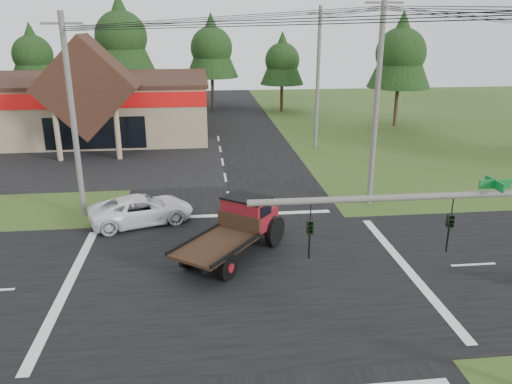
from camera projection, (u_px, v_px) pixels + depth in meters
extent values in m
plane|color=#2F4D1B|center=(243.00, 277.00, 20.50)|extent=(120.00, 120.00, 0.00)
cube|color=black|center=(243.00, 277.00, 20.49)|extent=(12.00, 120.00, 0.02)
cube|color=black|center=(243.00, 277.00, 20.49)|extent=(120.00, 12.00, 0.02)
cube|color=black|center=(33.00, 164.00, 36.91)|extent=(28.00, 14.00, 0.02)
cube|color=gray|center=(43.00, 107.00, 46.25)|extent=(30.00, 15.00, 5.00)
cube|color=#341F15|center=(40.00, 79.00, 45.43)|extent=(30.40, 15.40, 0.30)
cube|color=#AE0D0D|center=(12.00, 102.00, 38.63)|extent=(30.00, 0.12, 1.20)
cube|color=#341F15|center=(88.00, 87.00, 37.97)|extent=(7.78, 4.00, 7.78)
cylinder|color=gray|center=(57.00, 135.00, 37.21)|extent=(0.40, 0.40, 4.00)
cylinder|color=gray|center=(118.00, 133.00, 37.67)|extent=(0.40, 0.40, 4.00)
cube|color=black|center=(95.00, 133.00, 40.12)|extent=(8.00, 0.08, 2.60)
cylinder|color=#595651|center=(414.00, 197.00, 11.87)|extent=(8.00, 0.16, 0.16)
imported|color=black|center=(449.00, 234.00, 12.30)|extent=(0.16, 0.20, 1.00)
imported|color=black|center=(310.00, 240.00, 11.93)|extent=(0.16, 0.20, 1.00)
cube|color=#0C6626|center=(495.00, 184.00, 12.00)|extent=(0.80, 0.04, 0.22)
cylinder|color=#595651|center=(73.00, 119.00, 25.50)|extent=(0.30, 0.30, 10.50)
cube|color=#595651|center=(62.00, 23.00, 24.00)|extent=(2.00, 0.12, 0.12)
cylinder|color=#595651|center=(376.00, 104.00, 27.01)|extent=(0.30, 0.30, 11.50)
cube|color=#595651|center=(384.00, 3.00, 25.35)|extent=(2.00, 0.12, 0.12)
cylinder|color=#595651|center=(318.00, 79.00, 40.23)|extent=(0.30, 0.30, 11.20)
cube|color=#595651|center=(320.00, 14.00, 38.62)|extent=(2.00, 0.12, 0.12)
cylinder|color=#332316|center=(39.00, 98.00, 57.36)|extent=(0.36, 0.36, 3.50)
cone|color=black|center=(32.00, 52.00, 55.74)|extent=(5.60, 5.60, 6.60)
sphere|color=black|center=(33.00, 55.00, 55.83)|extent=(4.40, 4.40, 4.40)
cylinder|color=#332316|center=(126.00, 93.00, 57.30)|extent=(0.36, 0.36, 4.55)
cone|color=black|center=(121.00, 33.00, 55.18)|extent=(7.28, 7.28, 8.58)
sphere|color=black|center=(121.00, 37.00, 55.31)|extent=(5.72, 5.72, 5.72)
cylinder|color=#332316|center=(213.00, 93.00, 59.39)|extent=(0.36, 0.36, 3.85)
cone|color=black|center=(211.00, 45.00, 57.60)|extent=(6.16, 6.16, 7.26)
sphere|color=black|center=(211.00, 48.00, 57.71)|extent=(4.84, 4.84, 4.84)
cylinder|color=#332316|center=(282.00, 98.00, 58.46)|extent=(0.36, 0.36, 3.15)
cone|color=black|center=(282.00, 58.00, 57.00)|extent=(5.04, 5.04, 5.94)
sphere|color=black|center=(282.00, 60.00, 57.08)|extent=(3.96, 3.96, 3.96)
cylinder|color=#332316|center=(396.00, 107.00, 49.98)|extent=(0.36, 0.36, 3.85)
cone|color=black|center=(401.00, 49.00, 48.19)|extent=(6.16, 6.16, 7.26)
sphere|color=black|center=(401.00, 53.00, 48.30)|extent=(4.84, 4.84, 4.84)
imported|color=white|center=(142.00, 210.00, 25.88)|extent=(5.78, 3.95, 1.47)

